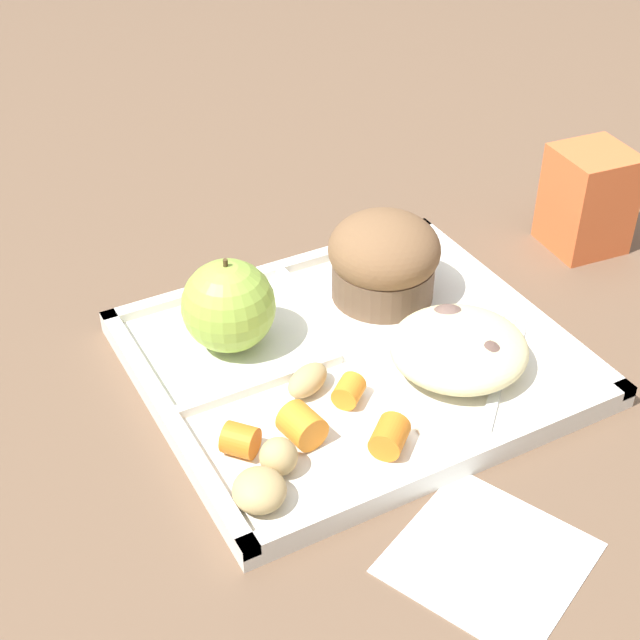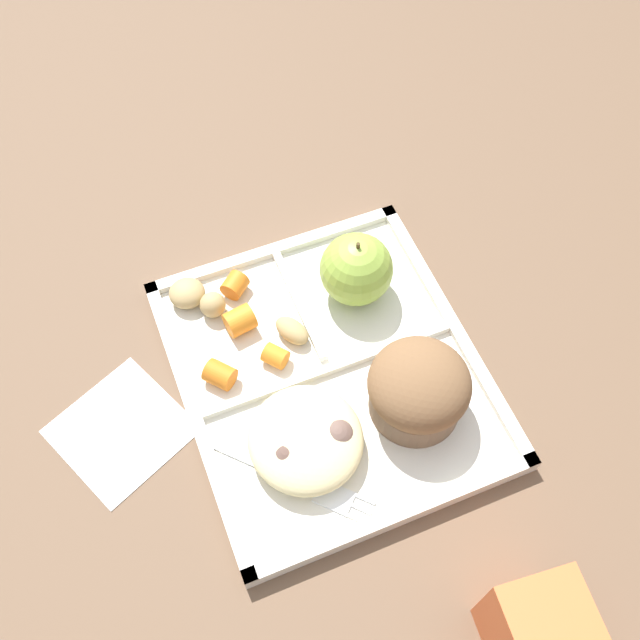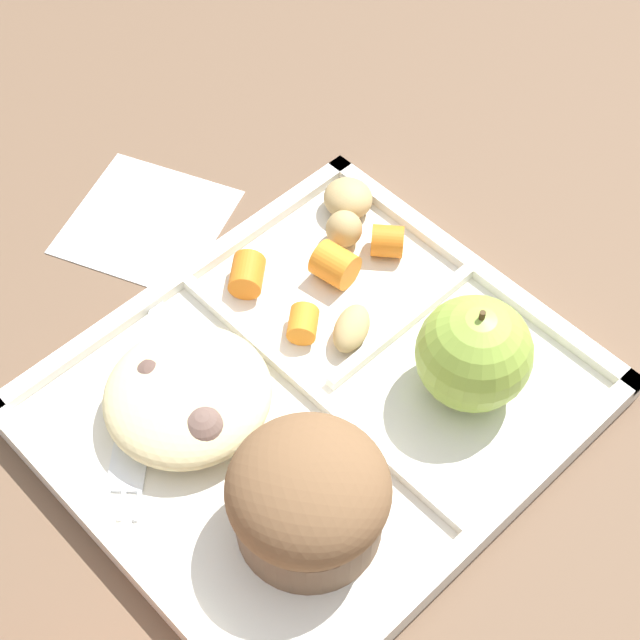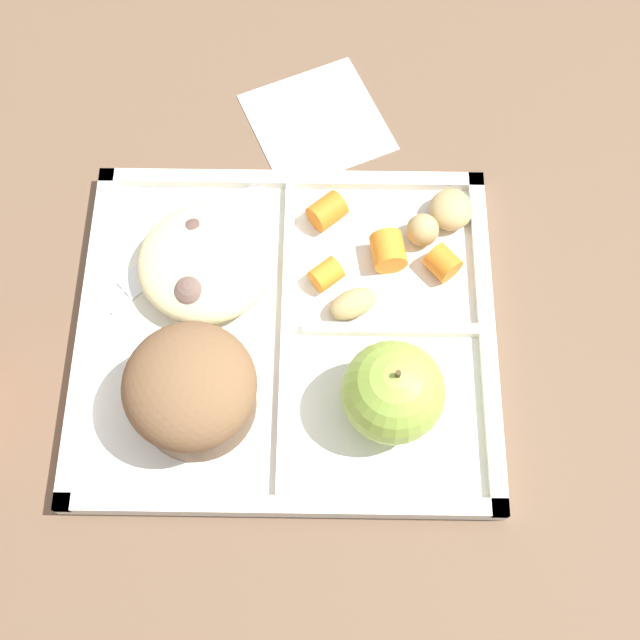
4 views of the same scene
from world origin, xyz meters
name	(u,v)px [view 4 (image 4 of 4)]	position (x,y,z in m)	size (l,w,h in m)	color
ground	(287,335)	(0.00, 0.00, 0.00)	(6.00, 6.00, 0.00)	brown
lunch_tray	(288,332)	(0.00, 0.00, 0.01)	(0.31, 0.27, 0.02)	silver
green_apple	(393,392)	(-0.07, 0.06, 0.05)	(0.07, 0.07, 0.08)	#93B742
bran_muffin	(192,390)	(0.06, 0.06, 0.05)	(0.09, 0.09, 0.07)	brown
carrot_slice_edge	(388,251)	(-0.08, -0.06, 0.02)	(0.03, 0.03, 0.03)	orange
carrot_slice_tilted	(443,263)	(-0.12, -0.05, 0.02)	(0.02, 0.02, 0.02)	orange
carrot_slice_center	(327,211)	(-0.03, -0.10, 0.02)	(0.02, 0.02, 0.03)	orange
carrot_slice_back	(326,274)	(-0.03, -0.04, 0.02)	(0.02, 0.02, 0.02)	orange
potato_chunk_small	(422,230)	(-0.10, -0.08, 0.02)	(0.03, 0.03, 0.03)	tan
potato_chunk_large	(451,210)	(-0.13, -0.10, 0.02)	(0.04, 0.03, 0.02)	tan
potato_chunk_browned	(353,304)	(-0.05, -0.02, 0.02)	(0.04, 0.02, 0.02)	tan
egg_noodle_pile	(206,262)	(0.06, -0.05, 0.03)	(0.10, 0.10, 0.03)	beige
meatball_front	(197,238)	(0.07, -0.07, 0.03)	(0.03, 0.03, 0.03)	brown
meatball_back	(192,294)	(0.07, -0.02, 0.03)	(0.03, 0.03, 0.03)	brown
meatball_side	(212,263)	(0.06, -0.05, 0.02)	(0.03, 0.03, 0.03)	#755B4C
plastic_fork	(173,252)	(0.09, -0.06, 0.01)	(0.13, 0.12, 0.00)	white
paper_napkin	(317,122)	(-0.02, -0.20, 0.00)	(0.11, 0.11, 0.00)	white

